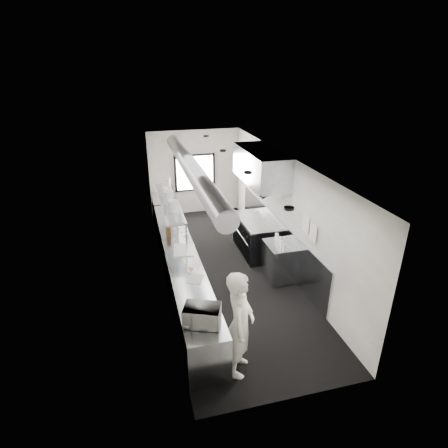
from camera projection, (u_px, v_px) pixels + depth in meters
floor at (225, 269)px, 9.20m from camera, size 3.00×8.00×0.01m
ceiling at (225, 160)px, 8.07m from camera, size 3.00×8.00×0.01m
wall_back at (195, 173)px, 12.17m from camera, size 3.00×0.02×2.80m
wall_front at (298, 326)px, 5.10m from camera, size 3.00×0.02×2.80m
wall_left at (161, 224)px, 8.29m from camera, size 0.02×8.00×2.80m
wall_right at (284, 212)px, 8.98m from camera, size 0.02×8.00×2.80m
wall_cladding at (277, 238)px, 9.58m from camera, size 0.03×5.50×1.10m
hvac_duct at (191, 168)px, 8.36m from camera, size 0.40×6.40×0.40m
service_window at (195, 173)px, 12.14m from camera, size 1.36×0.05×1.25m
exhaust_hood at (261, 166)px, 9.10m from camera, size 0.81×2.20×0.88m
prep_counter at (182, 270)px, 8.32m from camera, size 0.70×6.00×0.90m
pass_shelf at (169, 203)px, 9.19m from camera, size 0.45×3.00×0.68m
range at (256, 236)px, 9.87m from camera, size 0.88×1.60×0.94m
bottle_station at (280, 261)px, 8.67m from camera, size 0.65×0.80×0.90m
far_work_table at (165, 211)px, 11.59m from camera, size 0.70×1.20×0.90m
notice_sheet_a at (306, 224)px, 7.83m from camera, size 0.02×0.28×0.38m
notice_sheet_b at (313, 233)px, 7.54m from camera, size 0.02×0.28×0.38m
line_cook at (240, 324)px, 5.84m from camera, size 0.69×0.81×1.88m
microwave at (202, 315)px, 5.85m from camera, size 0.65×0.57×0.32m
deli_tub_a at (192, 306)px, 6.25m from camera, size 0.20×0.20×0.11m
deli_tub_b at (190, 305)px, 6.26m from camera, size 0.19×0.19×0.11m
newspaper at (195, 279)px, 7.13m from camera, size 0.40×0.44×0.01m
small_plate at (192, 271)px, 7.39m from camera, size 0.21×0.21×0.02m
pastry at (192, 269)px, 7.37m from camera, size 0.09×0.09×0.09m
cutting_board at (184, 250)px, 8.21m from camera, size 0.54×0.67×0.02m
knife_block at (169, 230)px, 8.90m from camera, size 0.17×0.27×0.27m
plate_stack_a at (173, 206)px, 8.54m from camera, size 0.25×0.25×0.26m
plate_stack_b at (168, 197)px, 8.97m from camera, size 0.30×0.30×0.32m
plate_stack_c at (167, 194)px, 9.21m from camera, size 0.29×0.29×0.32m
plate_stack_d at (166, 184)px, 9.86m from camera, size 0.29×0.29×0.36m
squeeze_bottle_a at (284, 248)px, 8.12m from camera, size 0.07×0.07×0.18m
squeeze_bottle_b at (281, 244)px, 8.30m from camera, size 0.06×0.06×0.17m
squeeze_bottle_c at (280, 241)px, 8.45m from camera, size 0.08×0.08×0.19m
squeeze_bottle_d at (277, 237)px, 8.60m from camera, size 0.08×0.08×0.19m
squeeze_bottle_e at (276, 236)px, 8.68m from camera, size 0.07×0.07×0.17m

